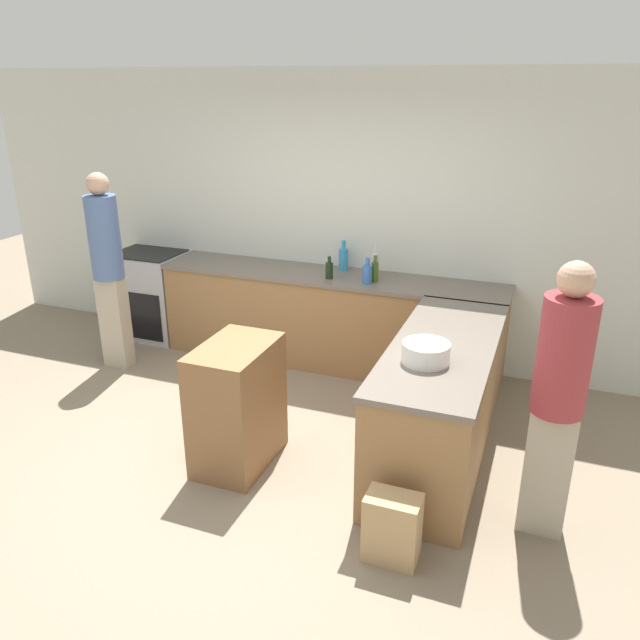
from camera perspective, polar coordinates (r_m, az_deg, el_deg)
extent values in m
plane|color=gray|center=(4.61, -7.72, -13.24)|extent=(14.00, 14.00, 0.00)
cube|color=silver|center=(5.99, 1.96, 9.20)|extent=(8.00, 0.06, 2.70)
cube|color=olive|center=(5.97, 0.83, -0.10)|extent=(3.26, 0.59, 0.86)
cube|color=#6B6056|center=(5.82, 0.85, 4.02)|extent=(3.29, 0.62, 0.04)
cube|color=olive|center=(4.57, 10.87, -7.52)|extent=(0.66, 1.90, 0.86)
cube|color=#6B6056|center=(4.37, 11.27, -2.35)|extent=(0.69, 1.93, 0.04)
cube|color=#ADADB2|center=(6.88, -15.17, 2.26)|extent=(0.74, 0.59, 0.90)
cube|color=black|center=(6.70, -16.52, 0.39)|extent=(0.62, 0.01, 0.50)
cube|color=black|center=(6.75, -15.54, 5.91)|extent=(0.68, 0.54, 0.01)
cube|color=brown|center=(4.46, -7.57, -7.72)|extent=(0.45, 0.70, 0.91)
cylinder|color=white|center=(4.04, 9.65, -2.96)|extent=(0.31, 0.31, 0.13)
cylinder|color=#475B1E|center=(5.60, 5.03, 4.40)|extent=(0.07, 0.07, 0.17)
cylinder|color=#475B1E|center=(5.57, 5.07, 5.57)|extent=(0.03, 0.03, 0.07)
cylinder|color=black|center=(5.66, 0.85, 4.54)|extent=(0.07, 0.07, 0.15)
cylinder|color=black|center=(5.64, 0.86, 5.55)|extent=(0.03, 0.03, 0.06)
cylinder|color=silver|center=(5.69, 5.06, 4.94)|extent=(0.06, 0.06, 0.22)
cylinder|color=silver|center=(5.65, 5.11, 6.45)|extent=(0.03, 0.03, 0.09)
cylinder|color=#386BB7|center=(5.54, 4.34, 4.20)|extent=(0.09, 0.09, 0.17)
cylinder|color=#386BB7|center=(5.51, 4.38, 5.36)|extent=(0.04, 0.04, 0.07)
cylinder|color=#338CBF|center=(5.91, 2.16, 5.55)|extent=(0.09, 0.09, 0.21)
cylinder|color=#338CBF|center=(5.88, 2.18, 6.90)|extent=(0.04, 0.04, 0.08)
cube|color=#ADA38E|center=(6.21, -18.22, -0.19)|extent=(0.26, 0.16, 0.88)
cylinder|color=#4C6699|center=(5.98, -19.12, 7.14)|extent=(0.28, 0.28, 0.76)
sphere|color=tan|center=(5.89, -19.68, 11.65)|extent=(0.20, 0.20, 0.20)
cube|color=#ADA38E|center=(4.05, 19.99, -12.88)|extent=(0.27, 0.16, 0.82)
cylinder|color=#993338|center=(3.70, 21.44, -3.10)|extent=(0.30, 0.30, 0.69)
sphere|color=tan|center=(3.55, 22.39, 3.46)|extent=(0.20, 0.20, 0.20)
cube|color=tan|center=(3.76, 6.61, -18.36)|extent=(0.31, 0.20, 0.42)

